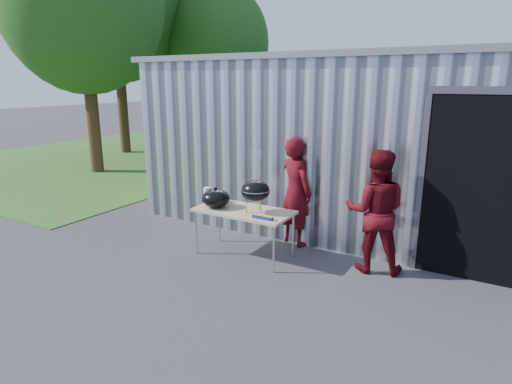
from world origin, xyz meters
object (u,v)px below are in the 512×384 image
Objects in this scene: person_cook at (295,192)px; person_bystander at (376,211)px; folding_table at (244,212)px; kettle_grill at (255,185)px.

person_cook reaches higher than person_bystander.
person_cook is at bearing -29.56° from person_bystander.
person_bystander is (1.87, 0.51, 0.17)m from folding_table.
folding_table is 0.51m from kettle_grill.
person_cook is 1.46m from person_bystander.
kettle_grill is 0.53× the size of person_bystander.
folding_table is at bearing -0.12° from person_bystander.
person_cook is at bearing 75.61° from kettle_grill.
folding_table is at bearing 83.81° from person_cook.
folding_table is 1.94m from person_bystander.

